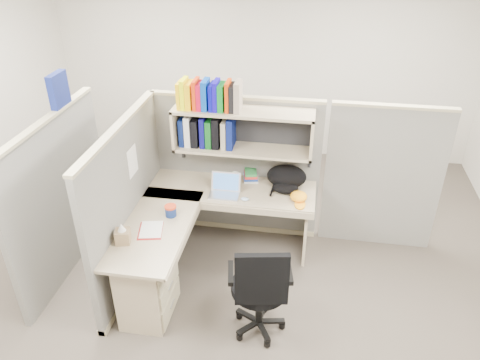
% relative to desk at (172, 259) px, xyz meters
% --- Properties ---
extents(ground, '(6.00, 6.00, 0.00)m').
position_rel_desk_xyz_m(ground, '(0.41, 0.29, -0.44)').
color(ground, '#3B342D').
rests_on(ground, ground).
extents(room_shell, '(6.00, 6.00, 6.00)m').
position_rel_desk_xyz_m(room_shell, '(0.41, 0.29, 1.18)').
color(room_shell, '#B6B1A4').
rests_on(room_shell, ground).
extents(cubicle, '(3.79, 1.84, 1.95)m').
position_rel_desk_xyz_m(cubicle, '(0.04, 0.74, 0.47)').
color(cubicle, '#63635E').
rests_on(cubicle, ground).
extents(desk, '(1.74, 1.75, 0.73)m').
position_rel_desk_xyz_m(desk, '(0.00, 0.00, 0.00)').
color(desk, gray).
rests_on(desk, ground).
extents(laptop, '(0.30, 0.30, 0.22)m').
position_rel_desk_xyz_m(laptop, '(0.36, 0.71, 0.40)').
color(laptop, silver).
rests_on(laptop, desk).
extents(backpack, '(0.50, 0.44, 0.24)m').
position_rel_desk_xyz_m(backpack, '(0.97, 0.94, 0.41)').
color(backpack, black).
rests_on(backpack, desk).
extents(orange_cap, '(0.21, 0.23, 0.09)m').
position_rel_desk_xyz_m(orange_cap, '(1.11, 0.75, 0.34)').
color(orange_cap, '#FD9F16').
rests_on(orange_cap, desk).
extents(snack_canister, '(0.11, 0.11, 0.11)m').
position_rel_desk_xyz_m(snack_canister, '(-0.07, 0.28, 0.35)').
color(snack_canister, navy).
rests_on(snack_canister, desk).
extents(tissue_box, '(0.15, 0.15, 0.20)m').
position_rel_desk_xyz_m(tissue_box, '(-0.36, -0.18, 0.39)').
color(tissue_box, '#907651').
rests_on(tissue_box, desk).
extents(mouse, '(0.09, 0.07, 0.03)m').
position_rel_desk_xyz_m(mouse, '(0.58, 0.66, 0.31)').
color(mouse, '#9AB9DA').
rests_on(mouse, desk).
extents(paper_cup, '(0.09, 0.09, 0.11)m').
position_rel_desk_xyz_m(paper_cup, '(0.42, 1.00, 0.35)').
color(paper_cup, white).
rests_on(paper_cup, desk).
extents(book_stack, '(0.19, 0.23, 0.10)m').
position_rel_desk_xyz_m(book_stack, '(0.58, 1.09, 0.34)').
color(book_stack, gray).
rests_on(book_stack, desk).
extents(loose_paper, '(0.25, 0.30, 0.00)m').
position_rel_desk_xyz_m(loose_paper, '(-0.18, 0.03, 0.29)').
color(loose_paper, silver).
rests_on(loose_paper, desk).
extents(task_chair, '(0.57, 0.52, 1.02)m').
position_rel_desk_xyz_m(task_chair, '(0.87, -0.34, -0.08)').
color(task_chair, black).
rests_on(task_chair, ground).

